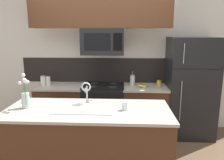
{
  "coord_description": "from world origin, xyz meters",
  "views": [
    {
      "loc": [
        0.36,
        -3.0,
        1.86
      ],
      "look_at": [
        0.19,
        0.27,
        1.16
      ],
      "focal_mm": 35.0,
      "sensor_mm": 36.0,
      "label": 1
    }
  ],
  "objects": [
    {
      "name": "upper_cabinet_band",
      "position": [
        -0.03,
        0.85,
        2.25
      ],
      "size": [
        2.39,
        0.34,
        0.6
      ],
      "primitive_type": "cube",
      "color": "#4C2B19"
    },
    {
      "name": "microwave",
      "position": [
        0.0,
        0.88,
        1.72
      ],
      "size": [
        0.74,
        0.4,
        0.46
      ],
      "color": "black"
    },
    {
      "name": "flower_vase",
      "position": [
        -0.89,
        -0.35,
        1.06
      ],
      "size": [
        0.13,
        0.17,
        0.47
      ],
      "color": "silver",
      "rests_on": "island_counter"
    },
    {
      "name": "drinking_glass",
      "position": [
        0.39,
        -0.37,
        0.96
      ],
      "size": [
        0.08,
        0.08,
        0.11
      ],
      "color": "silver",
      "rests_on": "island_counter"
    },
    {
      "name": "splash_band",
      "position": [
        0.0,
        1.22,
        1.15
      ],
      "size": [
        3.24,
        0.01,
        0.48
      ],
      "primitive_type": "cube",
      "color": "black",
      "rests_on": "rear_partition"
    },
    {
      "name": "banana_bunch",
      "position": [
        0.7,
        0.84,
        0.93
      ],
      "size": [
        0.19,
        0.12,
        0.08
      ],
      "color": "yellow",
      "rests_on": "back_counter_right"
    },
    {
      "name": "back_counter_left",
      "position": [
        -0.8,
        0.9,
        0.46
      ],
      "size": [
        0.88,
        0.65,
        0.91
      ],
      "color": "#4C2B19",
      "rests_on": "ground"
    },
    {
      "name": "island_counter",
      "position": [
        -0.09,
        -0.35,
        0.46
      ],
      "size": [
        2.12,
        0.89,
        0.91
      ],
      "color": "#4C2B19",
      "rests_on": "ground"
    },
    {
      "name": "coffee_tin",
      "position": [
        1.02,
        0.95,
        0.97
      ],
      "size": [
        0.08,
        0.08,
        0.11
      ],
      "primitive_type": "cylinder",
      "color": "gold",
      "rests_on": "back_counter_right"
    },
    {
      "name": "stove_range",
      "position": [
        0.0,
        0.9,
        0.46
      ],
      "size": [
        0.76,
        0.64,
        0.93
      ],
      "color": "black",
      "rests_on": "ground"
    },
    {
      "name": "sink_faucet",
      "position": [
        -0.14,
        -0.13,
        1.11
      ],
      "size": [
        0.14,
        0.14,
        0.31
      ],
      "color": "#B7BABF",
      "rests_on": "island_counter"
    },
    {
      "name": "french_press",
      "position": [
        0.54,
        0.96,
        1.01
      ],
      "size": [
        0.09,
        0.09,
        0.27
      ],
      "color": "silver",
      "rests_on": "back_counter_right"
    },
    {
      "name": "rear_partition",
      "position": [
        0.3,
        1.28,
        1.3
      ],
      "size": [
        5.2,
        0.1,
        2.6
      ],
      "primitive_type": "cube",
      "color": "silver",
      "rests_on": "ground"
    },
    {
      "name": "refrigerator",
      "position": [
        1.58,
        0.92,
        0.9
      ],
      "size": [
        0.82,
        0.74,
        1.8
      ],
      "color": "black",
      "rests_on": "ground"
    },
    {
      "name": "ground_plane",
      "position": [
        0.0,
        0.0,
        0.0
      ],
      "size": [
        10.0,
        10.0,
        0.0
      ],
      "primitive_type": "plane",
      "color": "brown"
    },
    {
      "name": "storage_jar_medium",
      "position": [
        -1.03,
        0.91,
        1.01
      ],
      "size": [
        0.08,
        0.08,
        0.19
      ],
      "color": "silver",
      "rests_on": "back_counter_left"
    },
    {
      "name": "kitchen_sink",
      "position": [
        -0.14,
        -0.35,
        0.84
      ],
      "size": [
        0.76,
        0.44,
        0.16
      ],
      "color": "#ADAFB5",
      "rests_on": "island_counter"
    },
    {
      "name": "back_counter_right",
      "position": [
        0.77,
        0.9,
        0.46
      ],
      "size": [
        0.81,
        0.65,
        0.91
      ],
      "color": "#4C2B19",
      "rests_on": "ground"
    },
    {
      "name": "storage_jar_tall",
      "position": [
        -1.13,
        0.91,
        1.0
      ],
      "size": [
        0.1,
        0.1,
        0.17
      ],
      "color": "silver",
      "rests_on": "back_counter_left"
    }
  ]
}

